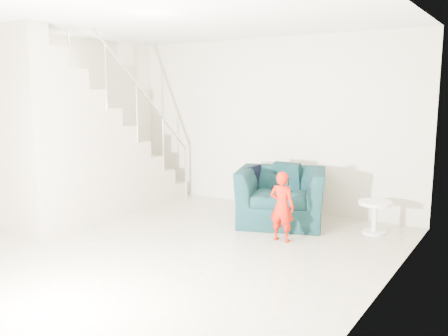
{
  "coord_description": "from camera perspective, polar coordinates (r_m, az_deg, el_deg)",
  "views": [
    {
      "loc": [
        3.56,
        -4.05,
        1.87
      ],
      "look_at": [
        0.15,
        1.2,
        0.85
      ],
      "focal_mm": 38.0,
      "sensor_mm": 36.0,
      "label": 1
    }
  ],
  "objects": [
    {
      "name": "phone",
      "position": [
        5.87,
        7.66,
        -1.59
      ],
      "size": [
        0.03,
        0.05,
        0.1
      ],
      "primitive_type": "cube",
      "rotation": [
        0.0,
        0.0,
        0.16
      ],
      "color": "black",
      "rests_on": "toddler"
    },
    {
      "name": "right_wall",
      "position": [
        4.21,
        18.19,
        1.73
      ],
      "size": [
        0.0,
        5.5,
        5.5
      ],
      "primitive_type": "plane",
      "rotation": [
        1.57,
        0.0,
        -1.57
      ],
      "color": "#C1B69D",
      "rests_on": "floor"
    },
    {
      "name": "cushion",
      "position": [
        7.08,
        7.67,
        -0.92
      ],
      "size": [
        0.41,
        0.2,
        0.41
      ],
      "primitive_type": "cube",
      "rotation": [
        0.21,
        0.0,
        0.0
      ],
      "color": "black",
      "rests_on": "armchair"
    },
    {
      "name": "ceiling",
      "position": [
        5.46,
        -8.65,
        17.91
      ],
      "size": [
        5.5,
        5.5,
        0.0
      ],
      "primitive_type": "plane",
      "rotation": [
        3.14,
        0.0,
        0.0
      ],
      "color": "silver",
      "rests_on": "back_wall"
    },
    {
      "name": "toddler",
      "position": [
        5.97,
        6.98,
        -4.61
      ],
      "size": [
        0.33,
        0.22,
        0.89
      ],
      "primitive_type": "imported",
      "rotation": [
        0.0,
        0.0,
        3.18
      ],
      "color": "#991404",
      "rests_on": "floor"
    },
    {
      "name": "floor",
      "position": [
        5.71,
        -7.98,
        -9.96
      ],
      "size": [
        5.5,
        5.5,
        0.0
      ],
      "primitive_type": "plane",
      "color": "gray",
      "rests_on": "ground"
    },
    {
      "name": "back_wall",
      "position": [
        7.69,
        5.39,
        5.33
      ],
      "size": [
        5.0,
        0.0,
        5.0
      ],
      "primitive_type": "plane",
      "rotation": [
        1.57,
        0.0,
        0.0
      ],
      "color": "#C1B69D",
      "rests_on": "floor"
    },
    {
      "name": "throw",
      "position": [
        6.94,
        3.23,
        -2.21
      ],
      "size": [
        0.05,
        0.52,
        0.58
      ],
      "primitive_type": "cube",
      "color": "black",
      "rests_on": "armchair"
    },
    {
      "name": "side_table",
      "position": [
        6.58,
        17.69,
        -5.06
      ],
      "size": [
        0.44,
        0.44,
        0.44
      ],
      "color": "silver",
      "rests_on": "floor"
    },
    {
      "name": "left_wall",
      "position": [
        7.31,
        -23.24,
        4.43
      ],
      "size": [
        0.0,
        5.5,
        5.5
      ],
      "primitive_type": "plane",
      "rotation": [
        1.57,
        0.0,
        1.57
      ],
      "color": "#C1B69D",
      "rests_on": "floor"
    },
    {
      "name": "staircase",
      "position": [
        7.27,
        -17.24,
        1.55
      ],
      "size": [
        1.02,
        3.03,
        3.62
      ],
      "color": "#ADA089",
      "rests_on": "floor"
    },
    {
      "name": "armchair",
      "position": [
        6.79,
        6.89,
        -3.39
      ],
      "size": [
        1.5,
        1.42,
        0.78
      ],
      "primitive_type": "imported",
      "rotation": [
        0.0,
        0.0,
        0.37
      ],
      "color": "black",
      "rests_on": "floor"
    }
  ]
}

